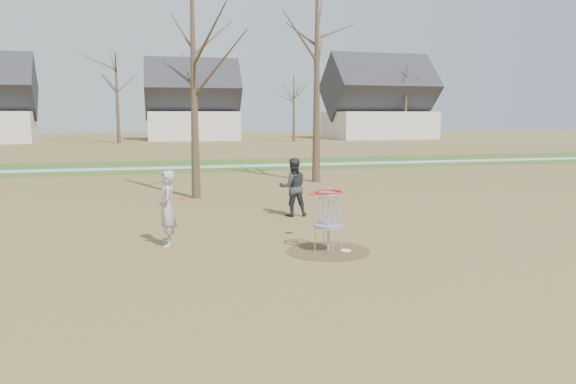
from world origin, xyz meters
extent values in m
plane|color=brown|center=(0.00, 0.00, 0.00)|extent=(160.00, 160.00, 0.00)
cube|color=#2D5119|center=(0.00, 21.00, 0.01)|extent=(160.00, 8.00, 0.01)
cube|color=#9E9E99|center=(0.00, 20.00, 0.01)|extent=(160.00, 1.50, 0.01)
cylinder|color=#47331E|center=(0.00, 0.00, 0.01)|extent=(1.80, 1.80, 0.01)
imported|color=#A6A6A6|center=(-3.30, 1.35, 0.84)|extent=(0.41, 0.62, 1.69)
imported|color=#2E2F32|center=(0.37, 4.26, 0.84)|extent=(0.84, 0.67, 1.68)
cylinder|color=white|center=(0.36, -0.11, 0.02)|extent=(0.22, 0.22, 0.02)
cylinder|color=red|center=(0.02, 1.19, 1.08)|extent=(0.22, 0.22, 0.07)
cylinder|color=red|center=(-2.95, 1.25, 1.07)|extent=(0.22, 0.22, 0.02)
cylinder|color=#9EA3AD|center=(0.00, 0.00, 0.68)|extent=(0.05, 0.05, 1.35)
cylinder|color=#9EA3AD|center=(0.00, 0.00, 0.55)|extent=(0.64, 0.64, 0.04)
torus|color=#9EA3AD|center=(0.00, 0.00, 1.25)|extent=(0.60, 0.60, 0.04)
torus|color=red|center=(0.00, 0.00, 1.28)|extent=(0.60, 0.60, 0.04)
cone|color=#382B1E|center=(-2.00, 8.50, 3.75)|extent=(0.32, 0.32, 7.50)
cone|color=#382B1E|center=(3.50, 12.00, 4.25)|extent=(0.36, 0.36, 8.50)
cone|color=#382B1E|center=(-6.00, 48.00, 4.50)|extent=(0.40, 0.40, 9.00)
cone|color=#382B1E|center=(12.00, 47.00, 3.50)|extent=(0.32, 0.32, 7.00)
cone|color=#382B1E|center=(26.00, 49.00, 4.25)|extent=(0.38, 0.38, 8.50)
cube|color=silver|center=(2.00, 54.00, 1.60)|extent=(10.24, 7.34, 3.20)
pyramid|color=#2D2D33|center=(2.00, 54.00, 4.98)|extent=(10.74, 7.36, 3.55)
cube|color=silver|center=(24.00, 52.00, 1.60)|extent=(12.40, 8.62, 3.20)
pyramid|color=#2D2D33|center=(24.00, 52.00, 5.23)|extent=(13.00, 8.65, 4.06)
camera|label=1|loc=(-3.79, -11.13, 2.92)|focal=35.00mm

